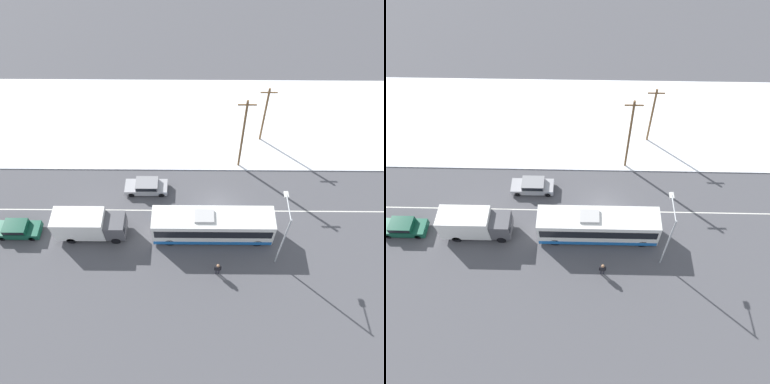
% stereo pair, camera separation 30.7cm
% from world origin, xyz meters
% --- Properties ---
extents(ground_plane, '(120.00, 120.00, 0.00)m').
position_xyz_m(ground_plane, '(0.00, 0.00, 0.00)').
color(ground_plane, '#4C4C51').
extents(snow_lot, '(80.00, 15.88, 0.12)m').
position_xyz_m(snow_lot, '(0.00, 13.32, 0.06)').
color(snow_lot, white).
rests_on(snow_lot, ground_plane).
extents(lane_marking_center, '(60.00, 0.12, 0.00)m').
position_xyz_m(lane_marking_center, '(0.00, 0.00, 0.00)').
color(lane_marking_center, silver).
rests_on(lane_marking_center, ground_plane).
extents(city_bus, '(11.39, 2.57, 3.45)m').
position_xyz_m(city_bus, '(-0.68, -2.80, 1.68)').
color(city_bus, white).
rests_on(city_bus, ground_plane).
extents(box_truck, '(6.71, 2.30, 3.09)m').
position_xyz_m(box_truck, '(-12.51, -2.78, 1.70)').
color(box_truck, silver).
rests_on(box_truck, ground_plane).
extents(sedan_car, '(4.46, 1.80, 1.43)m').
position_xyz_m(sedan_car, '(-7.47, 2.55, 0.78)').
color(sedan_car, '#9E9EA3').
rests_on(sedan_car, ground_plane).
extents(parked_car_near_truck, '(4.21, 1.80, 1.50)m').
position_xyz_m(parked_car_near_truck, '(-19.59, -2.79, 0.82)').
color(parked_car_near_truck, '#0F4733').
rests_on(parked_car_near_truck, ground_plane).
extents(pedestrian_at_stop, '(0.65, 0.29, 1.81)m').
position_xyz_m(pedestrian_at_stop, '(-0.29, -6.93, 1.11)').
color(pedestrian_at_stop, '#23232D').
rests_on(pedestrian_at_stop, ground_plane).
extents(streetlamp, '(0.36, 2.97, 7.38)m').
position_xyz_m(streetlamp, '(5.16, -5.08, 4.71)').
color(streetlamp, '#9EA3A8').
rests_on(streetlamp, ground_plane).
extents(utility_pole_roadside, '(1.80, 0.24, 9.27)m').
position_xyz_m(utility_pole_roadside, '(2.49, 6.13, 4.83)').
color(utility_pole_roadside, brown).
rests_on(utility_pole_roadside, ground_plane).
extents(utility_pole_snowlot, '(1.80, 0.24, 7.45)m').
position_xyz_m(utility_pole_snowlot, '(5.30, 10.20, 3.91)').
color(utility_pole_snowlot, brown).
rests_on(utility_pole_snowlot, ground_plane).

